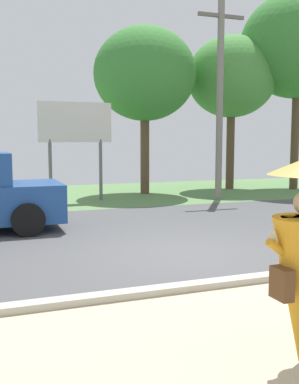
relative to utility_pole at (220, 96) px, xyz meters
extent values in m
cube|color=#4C4C4F|center=(-4.48, -4.91, -3.80)|extent=(40.00, 8.00, 0.10)
cube|color=#5B814C|center=(-4.48, 3.09, -3.80)|extent=(40.00, 8.00, 0.10)
cube|color=#B2AD9E|center=(-4.48, -8.91, -3.70)|extent=(40.00, 0.24, 0.10)
cylinder|color=orange|center=(-5.58, -11.25, -2.59)|extent=(0.29, 0.08, 0.24)
cube|color=beige|center=(-5.62, -11.22, -2.49)|extent=(0.02, 0.11, 0.16)
cube|color=brown|center=(-5.59, -11.32, -2.90)|extent=(0.12, 0.24, 0.30)
cube|color=#2D3842|center=(-7.57, -3.24, -2.32)|extent=(0.10, 1.70, 0.77)
cylinder|color=black|center=(-7.22, -2.24, -3.37)|extent=(0.76, 0.28, 0.76)
cylinder|color=black|center=(-7.22, -4.24, -3.37)|extent=(0.76, 0.28, 0.76)
cylinder|color=gray|center=(0.00, 0.00, -0.18)|extent=(0.24, 0.24, 7.14)
cube|color=#666056|center=(0.00, 0.00, 2.79)|extent=(1.80, 0.12, 0.12)
cylinder|color=slate|center=(-5.91, 1.30, -2.65)|extent=(0.12, 0.12, 2.20)
cylinder|color=slate|center=(-4.11, 1.30, -2.65)|extent=(0.12, 0.12, 2.20)
cube|color=silver|center=(-5.01, 1.30, -0.95)|extent=(2.60, 0.10, 1.40)
cylinder|color=brown|center=(2.27, 3.06, -1.90)|extent=(0.36, 0.36, 3.69)
ellipsoid|color=#478C3D|center=(2.27, 3.06, 1.18)|extent=(3.88, 3.88, 3.53)
cylinder|color=brown|center=(-1.91, 2.68, -2.00)|extent=(0.36, 0.36, 3.50)
ellipsoid|color=#387F33|center=(-1.91, 2.68, 1.05)|extent=(4.08, 4.08, 3.71)
cylinder|color=brown|center=(4.95, 2.06, -1.41)|extent=(0.36, 0.36, 4.68)
ellipsoid|color=#387F33|center=(4.95, 2.06, 2.53)|extent=(5.02, 5.02, 4.56)
camera|label=1|loc=(-8.18, -14.75, -1.56)|focal=42.57mm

